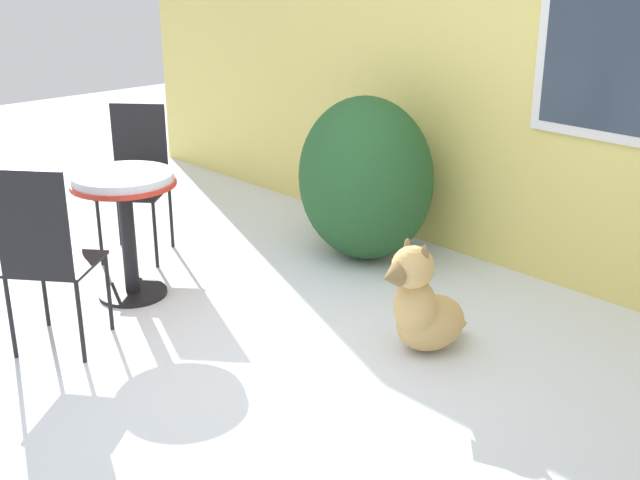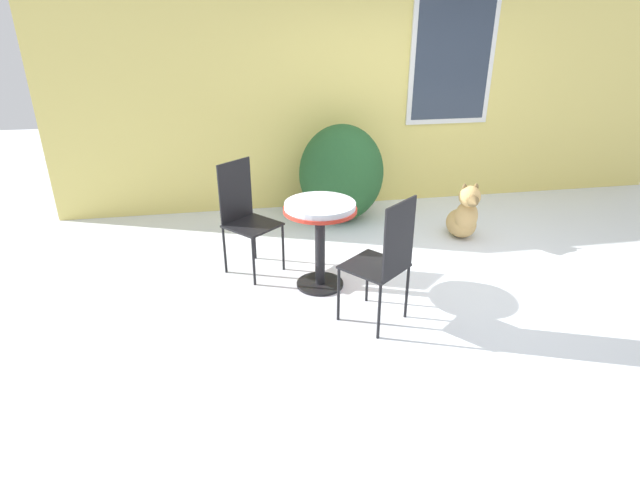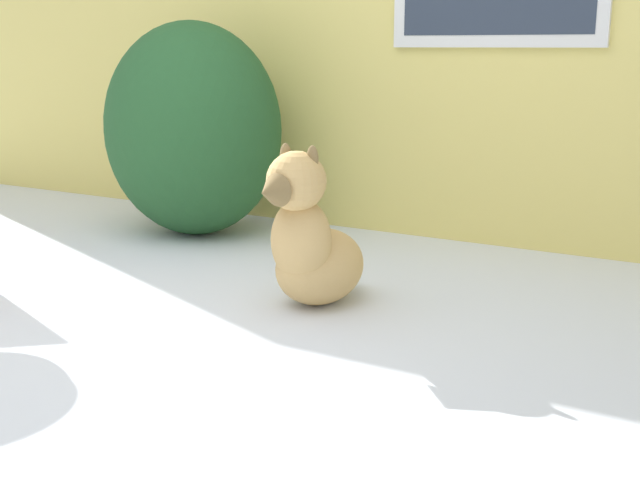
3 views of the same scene
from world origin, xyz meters
name	(u,v)px [view 2 (image 2 of 3)]	position (x,y,z in m)	size (l,w,h in m)	color
ground_plane	(441,277)	(0.00, 0.00, 0.00)	(16.00, 16.00, 0.00)	silver
house_wall	(386,91)	(0.05, 2.20, 1.42)	(8.00, 0.10, 2.80)	#E5D16B
shrub_left	(341,174)	(-0.63, 1.62, 0.58)	(1.00, 0.87, 1.15)	#235128
patio_table	(320,222)	(-1.16, 0.05, 0.63)	(0.64, 0.64, 0.81)	black
patio_chair_near_table	(245,214)	(-1.79, 0.50, 0.57)	(0.60, 0.60, 1.06)	black
patio_chair_far_side	(384,259)	(-0.79, -0.64, 0.57)	(0.60, 0.60, 1.06)	black
dog	(464,217)	(0.58, 0.82, 0.25)	(0.36, 0.65, 0.66)	tan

